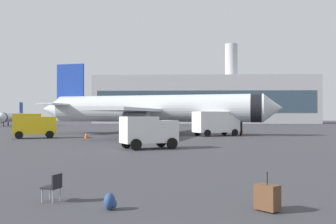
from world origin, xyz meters
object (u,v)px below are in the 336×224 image
object	(u,v)px
service_truck	(34,125)
gate_chair	(53,186)
airplane_at_gate	(154,109)
fuel_truck	(216,122)
safety_cone_mid	(243,133)
traveller_backpack	(110,202)
cargo_van	(148,131)
safety_cone_far	(201,130)
safety_cone_near	(86,135)
rolling_suitcase	(267,197)
airplane_taxiing	(13,117)

from	to	relation	value
service_truck	gate_chair	distance (m)	34.87
airplane_at_gate	fuel_truck	bearing A→B (deg)	-24.42
safety_cone_mid	traveller_backpack	distance (m)	41.11
cargo_van	gate_chair	distance (m)	18.58
safety_cone_mid	safety_cone_far	size ratio (longest dim) A/B	0.89
safety_cone_far	cargo_van	bearing A→B (deg)	-100.67
cargo_van	safety_cone_far	bearing A→B (deg)	79.33
cargo_van	safety_cone_near	bearing A→B (deg)	123.09
safety_cone_near	safety_cone_mid	bearing A→B (deg)	20.93
airplane_at_gate	traveller_backpack	distance (m)	42.83
safety_cone_mid	service_truck	bearing A→B (deg)	-164.99
safety_cone_far	traveller_backpack	size ratio (longest dim) A/B	1.50
gate_chair	safety_cone_far	bearing A→B (deg)	81.95
safety_cone_far	service_truck	bearing A→B (deg)	-141.51
service_truck	safety_cone_mid	xyz separation A→B (m)	(25.69, 6.89, -1.29)
airplane_at_gate	fuel_truck	world-z (taller)	airplane_at_gate
airplane_at_gate	cargo_van	world-z (taller)	airplane_at_gate
rolling_suitcase	traveller_backpack	distance (m)	4.41
safety_cone_far	gate_chair	size ratio (longest dim) A/B	0.84
fuel_truck	safety_cone_near	xyz separation A→B (m)	(-15.57, -6.33, -1.39)
airplane_taxiing	gate_chair	xyz separation A→B (m)	(40.54, -84.32, -1.75)
airplane_taxiing	cargo_van	xyz separation A→B (m)	(41.75, -65.80, -0.80)
airplane_taxiing	safety_cone_near	bearing A→B (deg)	-57.78
safety_cone_far	gate_chair	bearing A→B (deg)	-98.05
airplane_at_gate	airplane_taxiing	bearing A→B (deg)	133.47
airplane_at_gate	fuel_truck	distance (m)	9.45
airplane_taxiing	service_truck	distance (m)	58.77
fuel_truck	safety_cone_far	size ratio (longest dim) A/B	8.95
airplane_taxiing	fuel_truck	world-z (taller)	airplane_taxiing
airplane_at_gate	safety_cone_mid	size ratio (longest dim) A/B	55.34
rolling_suitcase	safety_cone_far	bearing A→B (deg)	89.45
service_truck	safety_cone_near	size ratio (longest dim) A/B	6.87
cargo_van	gate_chair	xyz separation A→B (m)	(-1.22, -18.52, -0.95)
rolling_suitcase	gate_chair	xyz separation A→B (m)	(-6.37, 0.87, 0.11)
airplane_taxiing	safety_cone_far	distance (m)	59.51
airplane_taxiing	rolling_suitcase	world-z (taller)	airplane_taxiing
cargo_van	safety_cone_near	size ratio (longest dim) A/B	6.28
cargo_van	service_truck	bearing A→B (deg)	137.72
traveller_backpack	gate_chair	xyz separation A→B (m)	(-1.95, 0.91, 0.27)
airplane_at_gate	safety_cone_mid	distance (m)	12.93
airplane_taxiing	traveller_backpack	xyz separation A→B (m)	(42.49, -85.23, -2.02)
airplane_at_gate	safety_cone_far	bearing A→B (deg)	43.52
safety_cone_far	rolling_suitcase	distance (m)	49.23
airplane_taxiing	airplane_at_gate	bearing A→B (deg)	-46.53
airplane_at_gate	gate_chair	world-z (taller)	airplane_at_gate
airplane_taxiing	safety_cone_near	size ratio (longest dim) A/B	28.56
airplane_at_gate	airplane_taxiing	distance (m)	58.71
safety_cone_far	rolling_suitcase	size ratio (longest dim) A/B	0.65
safety_cone_mid	rolling_suitcase	world-z (taller)	rolling_suitcase
airplane_taxiing	service_truck	bearing A→B (deg)	-62.79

